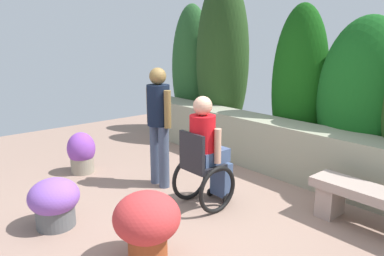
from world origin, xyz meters
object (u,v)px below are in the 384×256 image
person_standing_companion (159,119)px  flower_pot_purple_near (147,223)px  stone_bench (377,205)px  flower_pot_terracotta_by_wall (82,153)px  flower_pot_red_accent (54,202)px  person_in_wheelchair (206,156)px

person_standing_companion → flower_pot_purple_near: person_standing_companion is taller
stone_bench → flower_pot_purple_near: size_ratio=2.08×
flower_pot_terracotta_by_wall → stone_bench: bearing=23.4°
flower_pot_terracotta_by_wall → flower_pot_purple_near: bearing=-11.1°
flower_pot_purple_near → flower_pot_red_accent: 1.23m
person_standing_companion → flower_pot_red_accent: bearing=-78.7°
person_standing_companion → flower_pot_terracotta_by_wall: (-1.14, -0.61, -0.61)m
person_in_wheelchair → flower_pot_terracotta_by_wall: (-2.00, -0.67, -0.31)m
person_in_wheelchair → flower_pot_purple_near: size_ratio=2.05×
stone_bench → person_standing_companion: (-2.47, -0.95, 0.62)m
stone_bench → flower_pot_red_accent: flower_pot_red_accent is taller
person_standing_companion → flower_pot_red_accent: (0.20, -1.51, -0.64)m
person_in_wheelchair → person_standing_companion: size_ratio=0.83×
person_in_wheelchair → stone_bench: bearing=39.8°
flower_pot_red_accent → person_standing_companion: bearing=97.7°
flower_pot_terracotta_by_wall → flower_pot_red_accent: flower_pot_terracotta_by_wall is taller
flower_pot_red_accent → stone_bench: bearing=47.4°
flower_pot_red_accent → flower_pot_purple_near: bearing=19.2°
flower_pot_terracotta_by_wall → flower_pot_red_accent: 1.62m
flower_pot_purple_near → flower_pot_terracotta_by_wall: flower_pot_purple_near is taller
stone_bench → person_in_wheelchair: size_ratio=1.02×
flower_pot_terracotta_by_wall → flower_pot_red_accent: bearing=-33.6°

